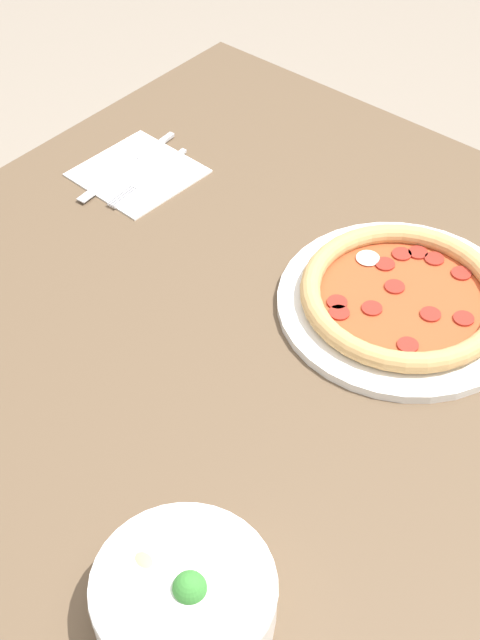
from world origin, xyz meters
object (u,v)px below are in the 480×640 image
Objects in this scene: pizza at (402,298)px; fork at (150,176)px; bowl at (184,596)px; knife at (132,163)px.

pizza is 0.44m from fork.
bowl is 0.73m from knife.
knife is at bearing -41.08° from bowl.
bowl reaches higher than pizza.
fork is at bearing 1.33° from pizza.
fork and knife have the same top height.
bowl is at bearing 98.19° from pizza.
bowl is 0.82× the size of knife.
pizza reaches higher than knife.
fork is at bearing -43.03° from bowl.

